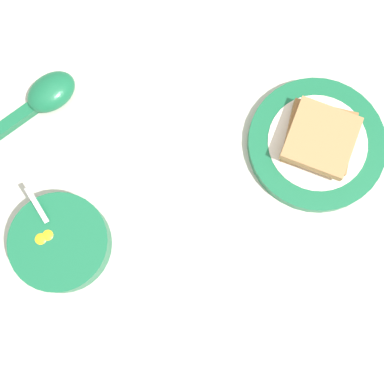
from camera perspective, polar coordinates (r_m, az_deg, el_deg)
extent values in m
plane|color=beige|center=(0.81, -1.25, 5.37)|extent=(3.00, 3.00, 0.00)
cylinder|color=#196B42|center=(0.78, -13.82, -5.31)|extent=(0.14, 0.14, 0.04)
cylinder|color=white|center=(0.77, -13.87, -5.28)|extent=(0.11, 0.11, 0.02)
ellipsoid|color=yellow|center=(0.77, -15.03, -4.52)|extent=(0.03, 0.03, 0.01)
ellipsoid|color=yellow|center=(0.77, -15.74, -4.89)|extent=(0.03, 0.03, 0.01)
cylinder|color=black|center=(0.76, -13.43, -6.02)|extent=(0.03, 0.03, 0.00)
ellipsoid|color=silver|center=(0.76, -14.56, -4.23)|extent=(0.03, 0.02, 0.01)
cube|color=silver|center=(0.76, -16.21, -1.34)|extent=(0.04, 0.04, 0.03)
cylinder|color=#196B42|center=(0.82, 13.12, 4.99)|extent=(0.20, 0.20, 0.02)
cylinder|color=white|center=(0.81, 13.27, 5.18)|extent=(0.15, 0.15, 0.00)
cube|color=#9E7042|center=(0.80, 13.43, 5.70)|extent=(0.10, 0.11, 0.02)
cube|color=tan|center=(0.78, 13.62, 5.59)|extent=(0.09, 0.10, 0.02)
ellipsoid|color=#196B42|center=(0.84, -14.74, 10.41)|extent=(0.09, 0.10, 0.03)
cube|color=#196B42|center=(0.85, -19.04, 6.74)|extent=(0.07, 0.10, 0.02)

